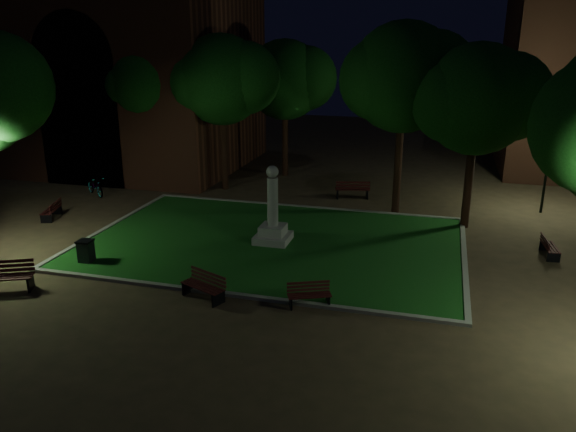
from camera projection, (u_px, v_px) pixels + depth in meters
name	position (u px, v px, depth m)	size (l,w,h in m)	color
ground	(258.00, 261.00, 21.39)	(80.00, 80.00, 0.00)	#433321
lawn	(273.00, 242.00, 23.21)	(15.00, 10.00, 0.08)	#154D15
lawn_kerb	(273.00, 242.00, 23.21)	(15.40, 10.40, 0.12)	slate
monument	(273.00, 221.00, 22.93)	(1.40, 1.40, 3.20)	gray
building_main	(88.00, 48.00, 35.76)	(20.00, 12.00, 15.00)	#53291B
tree_north_wl	(223.00, 80.00, 29.51)	(5.84, 4.77, 8.34)	black
tree_north_er	(406.00, 78.00, 25.13)	(6.12, 5.00, 8.89)	black
tree_ne	(480.00, 99.00, 23.42)	(5.76, 4.70, 8.00)	black
tree_nw	(153.00, 82.00, 30.93)	(5.76, 4.70, 8.08)	black
tree_far_north	(287.00, 80.00, 32.61)	(5.69, 4.64, 8.03)	black
lamppost_nw	(99.00, 128.00, 32.24)	(1.18, 0.28, 4.41)	black
lamppost_ne	(550.00, 148.00, 26.23)	(1.18, 0.28, 4.51)	black
bench_near_left	(204.00, 287.00, 18.27)	(1.68, 1.13, 0.88)	black
bench_near_right	(309.00, 295.00, 17.79)	(1.46, 0.99, 0.76)	black
bench_west_near	(5.00, 277.00, 18.81)	(1.93, 1.35, 1.01)	black
bench_left_side	(52.00, 211.00, 26.21)	(0.93, 1.58, 0.82)	black
bench_right_side	(549.00, 248.00, 21.76)	(0.60, 1.41, 0.76)	black
bench_far_side	(352.00, 190.00, 29.41)	(1.87, 1.03, 0.98)	black
trash_bin	(86.00, 252.00, 21.05)	(0.58, 0.58, 0.92)	black
bicycle	(95.00, 186.00, 30.00)	(0.66, 1.90, 1.00)	black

